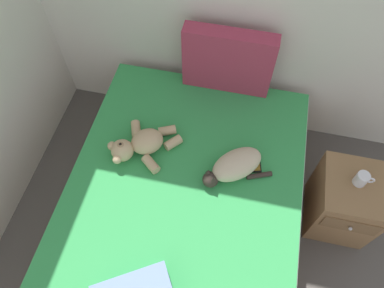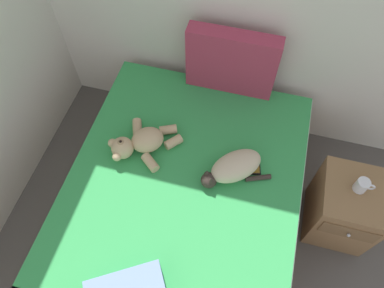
{
  "view_description": "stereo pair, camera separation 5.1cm",
  "coord_description": "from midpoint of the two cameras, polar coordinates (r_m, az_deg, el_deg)",
  "views": [
    {
      "loc": [
        1.54,
        2.34,
        2.6
      ],
      "look_at": [
        1.27,
        3.52,
        0.65
      ],
      "focal_mm": 33.83,
      "sensor_mm": 36.0,
      "label": 1
    },
    {
      "loc": [
        1.59,
        2.35,
        2.6
      ],
      "look_at": [
        1.27,
        3.52,
        0.65
      ],
      "focal_mm": 33.83,
      "sensor_mm": 36.0,
      "label": 2
    }
  ],
  "objects": [
    {
      "name": "nightstand",
      "position": [
        2.73,
        22.3,
        -8.45
      ],
      "size": [
        0.41,
        0.46,
        0.53
      ],
      "color": "olive",
      "rests_on": "ground_plane"
    },
    {
      "name": "cat",
      "position": [
        2.25,
        6.03,
        -3.49
      ],
      "size": [
        0.42,
        0.37,
        0.15
      ],
      "color": "#C6B293",
      "rests_on": "bed"
    },
    {
      "name": "bed",
      "position": [
        2.48,
        -2.25,
        -11.37
      ],
      "size": [
        1.5,
        2.08,
        0.56
      ],
      "color": "olive",
      "rests_on": "ground_plane"
    },
    {
      "name": "patterned_cushion",
      "position": [
        2.54,
        5.1,
        12.87
      ],
      "size": [
        0.62,
        0.12,
        0.49
      ],
      "color": "#A5334C",
      "rests_on": "bed"
    },
    {
      "name": "mug",
      "position": [
        2.48,
        24.68,
        -5.05
      ],
      "size": [
        0.12,
        0.08,
        0.09
      ],
      "color": "silver",
      "rests_on": "nightstand"
    },
    {
      "name": "cell_phone",
      "position": [
        2.36,
        9.25,
        -2.84
      ],
      "size": [
        0.1,
        0.16,
        0.01
      ],
      "color": "black",
      "rests_on": "bed"
    },
    {
      "name": "teddy_bear",
      "position": [
        2.35,
        -8.78,
        -0.08
      ],
      "size": [
        0.46,
        0.39,
        0.16
      ],
      "color": "tan",
      "rests_on": "bed"
    }
  ]
}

